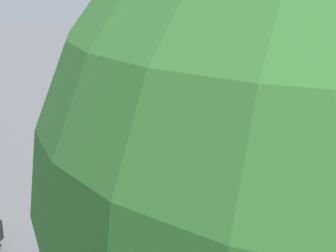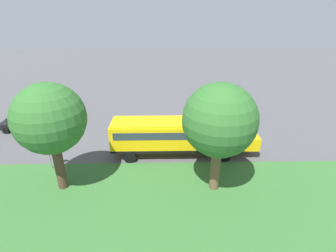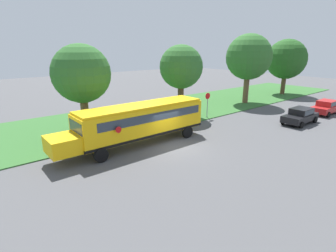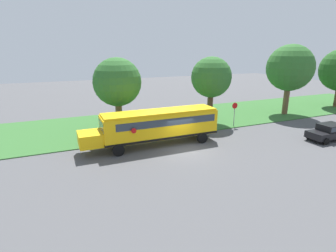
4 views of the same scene
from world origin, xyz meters
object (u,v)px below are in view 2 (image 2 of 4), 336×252
(oak_tree_beside_bus, at_px, (221,120))
(car_black_nearest, at_px, (23,122))
(stop_sign, at_px, (48,150))
(school_bus, at_px, (177,134))
(oak_tree_roadside_mid, at_px, (52,119))

(oak_tree_beside_bus, bearing_deg, car_black_nearest, 60.72)
(oak_tree_beside_bus, bearing_deg, stop_sign, 77.53)
(school_bus, bearing_deg, stop_sign, 102.06)
(school_bus, height_order, stop_sign, school_bus)
(stop_sign, bearing_deg, oak_tree_beside_bus, -102.47)
(school_bus, height_order, car_black_nearest, school_bus)
(car_black_nearest, relative_size, oak_tree_beside_bus, 0.57)
(oak_tree_roadside_mid, bearing_deg, school_bus, -61.39)
(car_black_nearest, relative_size, oak_tree_roadside_mid, 0.57)
(oak_tree_beside_bus, relative_size, oak_tree_roadside_mid, 1.00)
(school_bus, xyz_separation_m, oak_tree_beside_bus, (-4.92, -2.42, 3.43))
(car_black_nearest, height_order, oak_tree_beside_bus, oak_tree_beside_bus)
(car_black_nearest, bearing_deg, stop_sign, -142.76)
(school_bus, distance_m, oak_tree_roadside_mid, 9.94)
(school_bus, relative_size, oak_tree_roadside_mid, 1.62)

